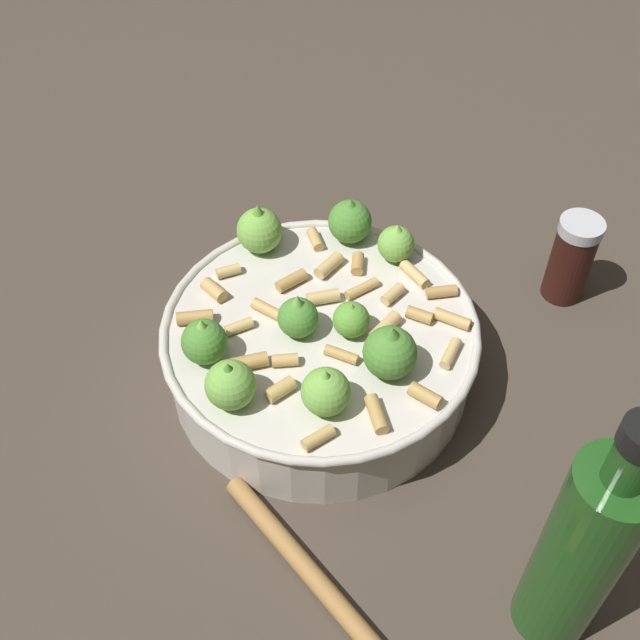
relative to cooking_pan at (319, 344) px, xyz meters
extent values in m
plane|color=#42382D|center=(0.00, 0.00, -0.04)|extent=(2.40, 2.40, 0.00)
cylinder|color=beige|center=(0.00, 0.00, -0.01)|extent=(0.27, 0.27, 0.07)
torus|color=beige|center=(0.00, 0.00, 0.02)|extent=(0.28, 0.28, 0.01)
sphere|color=#4C8933|center=(-0.10, -0.01, 0.04)|extent=(0.04, 0.04, 0.04)
cone|color=#8CC64C|center=(-0.10, -0.01, 0.06)|extent=(0.02, 0.02, 0.02)
sphere|color=#75B247|center=(-0.03, 0.11, 0.05)|extent=(0.04, 0.04, 0.04)
cone|color=#609E38|center=(-0.03, 0.11, 0.07)|extent=(0.02, 0.02, 0.02)
sphere|color=#75B247|center=(-0.01, -0.08, 0.04)|extent=(0.04, 0.04, 0.04)
cone|color=#75B247|center=(-0.01, -0.08, 0.06)|extent=(0.01, 0.01, 0.01)
sphere|color=#75B247|center=(-0.09, -0.06, 0.04)|extent=(0.04, 0.04, 0.04)
cone|color=#4C8933|center=(-0.09, -0.06, 0.06)|extent=(0.02, 0.02, 0.01)
sphere|color=#4C8933|center=(0.05, -0.06, 0.05)|extent=(0.05, 0.05, 0.05)
cone|color=#4C8933|center=(0.05, -0.06, 0.07)|extent=(0.02, 0.02, 0.02)
sphere|color=#4C8933|center=(-0.02, -0.01, 0.04)|extent=(0.04, 0.04, 0.04)
cone|color=#75B247|center=(-0.02, -0.01, 0.06)|extent=(0.02, 0.02, 0.02)
sphere|color=#75B247|center=(0.09, 0.07, 0.04)|extent=(0.03, 0.03, 0.03)
cone|color=#8CC64C|center=(0.09, 0.07, 0.06)|extent=(0.02, 0.02, 0.01)
sphere|color=#4C8933|center=(0.05, 0.11, 0.04)|extent=(0.04, 0.04, 0.04)
cone|color=#4C8933|center=(0.05, 0.11, 0.06)|extent=(0.02, 0.02, 0.01)
sphere|color=#609E38|center=(0.03, -0.01, 0.04)|extent=(0.03, 0.03, 0.03)
cone|color=#609E38|center=(0.03, -0.01, 0.05)|extent=(0.01, 0.01, 0.01)
cylinder|color=tan|center=(0.05, -0.02, 0.03)|extent=(0.03, 0.03, 0.01)
cylinder|color=tan|center=(0.07, -0.10, 0.03)|extent=(0.03, 0.03, 0.01)
cylinder|color=tan|center=(0.02, -0.10, 0.03)|extent=(0.01, 0.03, 0.01)
cylinder|color=tan|center=(0.05, 0.06, 0.03)|extent=(0.02, 0.02, 0.01)
cylinder|color=tan|center=(0.10, 0.04, 0.03)|extent=(0.02, 0.03, 0.01)
cylinder|color=tan|center=(0.12, -0.02, 0.03)|extent=(0.03, 0.03, 0.01)
cylinder|color=tan|center=(0.12, 0.01, 0.03)|extent=(0.03, 0.01, 0.01)
cylinder|color=tan|center=(-0.07, 0.01, 0.03)|extent=(0.03, 0.02, 0.01)
cylinder|color=tan|center=(0.10, -0.06, 0.03)|extent=(0.03, 0.03, 0.01)
cylinder|color=tan|center=(-0.11, 0.03, 0.03)|extent=(0.03, 0.01, 0.01)
cylinder|color=tan|center=(-0.04, 0.03, 0.03)|extent=(0.03, 0.03, 0.01)
cylinder|color=tan|center=(-0.04, -0.03, 0.03)|extent=(0.02, 0.01, 0.01)
cylinder|color=tan|center=(-0.07, 0.08, 0.03)|extent=(0.02, 0.01, 0.01)
cylinder|color=tan|center=(-0.08, 0.06, 0.03)|extent=(0.02, 0.03, 0.01)
cylinder|color=tan|center=(0.02, 0.07, 0.03)|extent=(0.03, 0.03, 0.01)
cylinder|color=tan|center=(0.01, -0.04, 0.03)|extent=(0.03, 0.03, 0.01)
cylinder|color=tan|center=(0.09, -0.01, 0.03)|extent=(0.03, 0.02, 0.01)
cylinder|color=tan|center=(0.01, 0.03, 0.03)|extent=(0.03, 0.01, 0.01)
cylinder|color=tan|center=(0.07, 0.02, 0.03)|extent=(0.03, 0.02, 0.01)
cylinder|color=tan|center=(0.05, 0.03, 0.03)|extent=(0.03, 0.02, 0.01)
cylinder|color=tan|center=(0.02, 0.11, 0.03)|extent=(0.01, 0.03, 0.01)
cylinder|color=tan|center=(-0.03, -0.12, 0.03)|extent=(0.03, 0.02, 0.01)
cylinder|color=tan|center=(-0.01, 0.06, 0.03)|extent=(0.03, 0.02, 0.01)
cylinder|color=tan|center=(-0.05, -0.06, 0.03)|extent=(0.03, 0.02, 0.01)
cylinder|color=tan|center=(-0.07, -0.03, 0.03)|extent=(0.03, 0.01, 0.01)
cylinder|color=#33140F|center=(0.27, 0.05, 0.00)|extent=(0.04, 0.04, 0.08)
cylinder|color=silver|center=(0.27, 0.05, 0.05)|extent=(0.04, 0.04, 0.01)
cylinder|color=#1E4C19|center=(0.12, -0.26, 0.06)|extent=(0.06, 0.06, 0.20)
cylinder|color=#1E4C19|center=(0.12, -0.26, 0.17)|extent=(0.02, 0.02, 0.04)
cylinder|color=#9E703D|center=(-0.05, -0.19, -0.03)|extent=(0.10, 0.18, 0.02)
camera|label=1|loc=(-0.10, -0.45, 0.55)|focal=44.64mm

